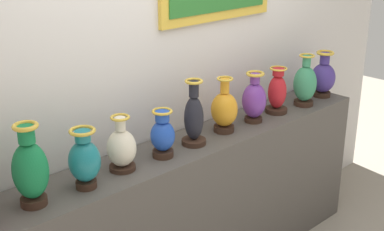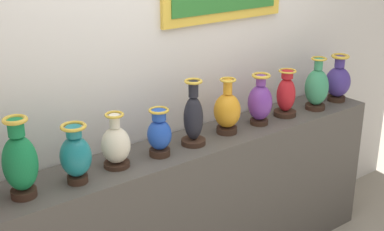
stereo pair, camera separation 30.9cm
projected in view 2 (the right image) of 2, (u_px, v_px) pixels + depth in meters
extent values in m
cube|color=#4C4742|center=(192.00, 214.00, 3.52)|extent=(3.02, 0.42, 1.03)
cube|color=silver|center=(166.00, 77.00, 3.41)|extent=(4.98, 0.10, 2.79)
cylinder|color=#382319|center=(24.00, 193.00, 2.68)|extent=(0.13, 0.13, 0.04)
ellipsoid|color=#14723D|center=(20.00, 163.00, 2.62)|extent=(0.17, 0.17, 0.29)
cylinder|color=#14723D|center=(16.00, 128.00, 2.56)|extent=(0.08, 0.08, 0.08)
torus|color=gold|center=(15.00, 120.00, 2.54)|extent=(0.12, 0.12, 0.02)
cylinder|color=#382319|center=(78.00, 179.00, 2.83)|extent=(0.11, 0.11, 0.04)
ellipsoid|color=#19727A|center=(76.00, 156.00, 2.78)|extent=(0.17, 0.17, 0.22)
cylinder|color=#19727A|center=(74.00, 132.00, 2.73)|extent=(0.08, 0.08, 0.06)
torus|color=gold|center=(73.00, 127.00, 2.72)|extent=(0.14, 0.14, 0.02)
cylinder|color=#382319|center=(117.00, 164.00, 3.01)|extent=(0.15, 0.15, 0.03)
ellipsoid|color=beige|center=(116.00, 145.00, 2.97)|extent=(0.16, 0.16, 0.21)
cylinder|color=beige|center=(115.00, 121.00, 2.92)|extent=(0.06, 0.06, 0.08)
torus|color=gold|center=(114.00, 115.00, 2.91)|extent=(0.11, 0.11, 0.02)
cylinder|color=#382319|center=(160.00, 152.00, 3.15)|extent=(0.12, 0.12, 0.04)
ellipsoid|color=#1E47B2|center=(159.00, 135.00, 3.11)|extent=(0.14, 0.14, 0.18)
cylinder|color=#1E47B2|center=(159.00, 115.00, 3.07)|extent=(0.08, 0.08, 0.06)
torus|color=gold|center=(159.00, 110.00, 3.06)|extent=(0.12, 0.12, 0.02)
cylinder|color=#382319|center=(193.00, 142.00, 3.31)|extent=(0.15, 0.15, 0.03)
ellipsoid|color=black|center=(193.00, 118.00, 3.25)|extent=(0.12, 0.12, 0.28)
cylinder|color=black|center=(193.00, 89.00, 3.19)|extent=(0.06, 0.06, 0.10)
torus|color=gold|center=(193.00, 81.00, 3.17)|extent=(0.11, 0.11, 0.02)
cylinder|color=#382319|center=(227.00, 130.00, 3.48)|extent=(0.14, 0.14, 0.04)
ellipsoid|color=orange|center=(227.00, 111.00, 3.44)|extent=(0.18, 0.18, 0.23)
cylinder|color=orange|center=(228.00, 87.00, 3.38)|extent=(0.06, 0.06, 0.09)
torus|color=gold|center=(228.00, 80.00, 3.36)|extent=(0.11, 0.11, 0.01)
cylinder|color=#382319|center=(259.00, 122.00, 3.63)|extent=(0.12, 0.12, 0.03)
ellipsoid|color=#6B3393|center=(260.00, 103.00, 3.59)|extent=(0.17, 0.17, 0.24)
cylinder|color=#6B3393|center=(261.00, 80.00, 3.53)|extent=(0.07, 0.07, 0.07)
torus|color=gold|center=(261.00, 76.00, 3.52)|extent=(0.13, 0.13, 0.02)
cylinder|color=#382319|center=(285.00, 113.00, 3.79)|extent=(0.16, 0.16, 0.03)
ellipsoid|color=red|center=(286.00, 95.00, 3.74)|extent=(0.13, 0.13, 0.24)
cylinder|color=red|center=(287.00, 75.00, 3.69)|extent=(0.08, 0.08, 0.05)
torus|color=gold|center=(288.00, 71.00, 3.68)|extent=(0.13, 0.13, 0.01)
cylinder|color=#382319|center=(315.00, 107.00, 3.92)|extent=(0.14, 0.14, 0.03)
ellipsoid|color=#388C60|center=(317.00, 87.00, 3.87)|extent=(0.17, 0.17, 0.27)
cylinder|color=#388C60|center=(319.00, 64.00, 3.81)|extent=(0.06, 0.06, 0.08)
torus|color=gold|center=(319.00, 59.00, 3.79)|extent=(0.11, 0.11, 0.01)
cylinder|color=#382319|center=(336.00, 98.00, 4.10)|extent=(0.13, 0.13, 0.04)
ellipsoid|color=#3F2D7F|center=(338.00, 82.00, 4.05)|extent=(0.19, 0.19, 0.23)
cylinder|color=#3F2D7F|center=(340.00, 62.00, 4.00)|extent=(0.08, 0.08, 0.09)
torus|color=gold|center=(340.00, 56.00, 3.98)|extent=(0.14, 0.14, 0.02)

